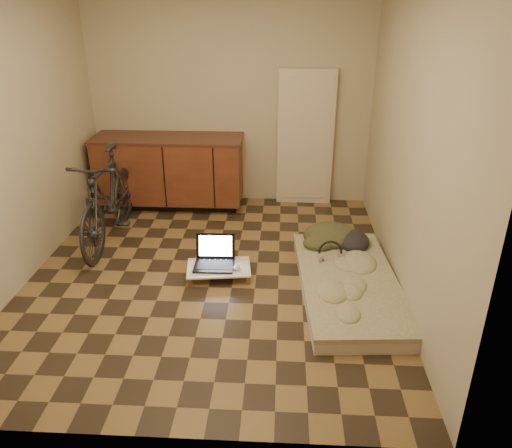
# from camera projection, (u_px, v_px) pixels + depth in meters

# --- Properties ---
(room_shell) EXTENTS (3.50, 4.00, 2.60)m
(room_shell) POSITION_uv_depth(u_px,v_px,m) (207.00, 146.00, 4.37)
(room_shell) COLOR brown
(room_shell) RESTS_ON ground
(cabinets) EXTENTS (1.84, 0.62, 0.91)m
(cabinets) POSITION_uv_depth(u_px,v_px,m) (170.00, 171.00, 6.30)
(cabinets) COLOR black
(cabinets) RESTS_ON ground
(appliance_panel) EXTENTS (0.70, 0.10, 1.70)m
(appliance_panel) POSITION_uv_depth(u_px,v_px,m) (305.00, 138.00, 6.26)
(appliance_panel) COLOR beige
(appliance_panel) RESTS_ON ground
(bicycle) EXTENTS (0.51, 1.74, 1.13)m
(bicycle) POSITION_uv_depth(u_px,v_px,m) (107.00, 193.00, 5.34)
(bicycle) COLOR black
(bicycle) RESTS_ON ground
(futon) EXTENTS (0.99, 1.86, 0.15)m
(futon) POSITION_uv_depth(u_px,v_px,m) (348.00, 284.00, 4.59)
(futon) COLOR beige
(futon) RESTS_ON ground
(clothing_pile) EXTENTS (0.64, 0.55, 0.24)m
(clothing_pile) POSITION_uv_depth(u_px,v_px,m) (337.00, 230.00, 5.17)
(clothing_pile) COLOR #393A22
(clothing_pile) RESTS_ON futon
(headphones) EXTENTS (0.28, 0.26, 0.17)m
(headphones) POSITION_uv_depth(u_px,v_px,m) (330.00, 251.00, 4.83)
(headphones) COLOR black
(headphones) RESTS_ON futon
(lap_desk) EXTENTS (0.65, 0.47, 0.10)m
(lap_desk) POSITION_uv_depth(u_px,v_px,m) (219.00, 268.00, 4.84)
(lap_desk) COLOR brown
(lap_desk) RESTS_ON ground
(laptop) EXTENTS (0.39, 0.35, 0.26)m
(laptop) POSITION_uv_depth(u_px,v_px,m) (215.00, 259.00, 4.86)
(laptop) COLOR black
(laptop) RESTS_ON lap_desk
(mouse) EXTENTS (0.07, 0.11, 0.04)m
(mouse) POSITION_uv_depth(u_px,v_px,m) (237.00, 267.00, 4.79)
(mouse) COLOR silver
(mouse) RESTS_ON lap_desk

